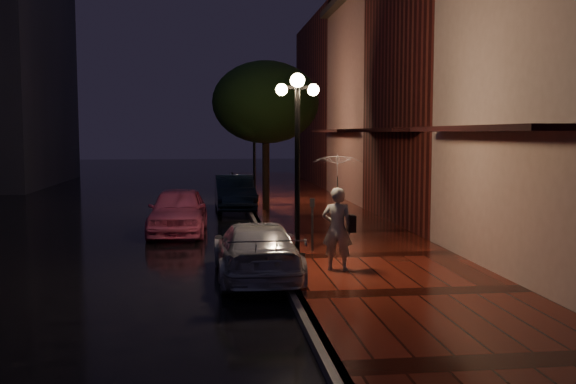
# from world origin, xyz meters

# --- Properties ---
(ground) EXTENTS (120.00, 120.00, 0.00)m
(ground) POSITION_xyz_m (0.00, 0.00, 0.00)
(ground) COLOR black
(ground) RESTS_ON ground
(sidewalk) EXTENTS (4.50, 60.00, 0.15)m
(sidewalk) POSITION_xyz_m (2.25, 0.00, 0.07)
(sidewalk) COLOR #41140B
(sidewalk) RESTS_ON ground
(curb) EXTENTS (0.25, 60.00, 0.15)m
(curb) POSITION_xyz_m (0.00, 0.00, 0.07)
(curb) COLOR #595451
(curb) RESTS_ON ground
(storefront_mid) EXTENTS (5.00, 8.00, 11.00)m
(storefront_mid) POSITION_xyz_m (7.00, 2.00, 5.50)
(storefront_mid) COLOR #511914
(storefront_mid) RESTS_ON ground
(storefront_far) EXTENTS (5.00, 8.00, 9.00)m
(storefront_far) POSITION_xyz_m (7.00, 10.00, 4.50)
(storefront_far) COLOR #8C5951
(storefront_far) RESTS_ON ground
(storefront_extra) EXTENTS (5.00, 12.00, 10.00)m
(storefront_extra) POSITION_xyz_m (7.00, 20.00, 5.00)
(storefront_extra) COLOR #511914
(storefront_extra) RESTS_ON ground
(streetlamp_near) EXTENTS (0.96, 0.36, 4.31)m
(streetlamp_near) POSITION_xyz_m (0.35, -5.00, 2.60)
(streetlamp_near) COLOR black
(streetlamp_near) RESTS_ON sidewalk
(streetlamp_far) EXTENTS (0.96, 0.36, 4.31)m
(streetlamp_far) POSITION_xyz_m (0.35, 9.00, 2.60)
(streetlamp_far) COLOR black
(streetlamp_far) RESTS_ON sidewalk
(street_tree) EXTENTS (4.16, 4.16, 5.80)m
(street_tree) POSITION_xyz_m (0.61, 5.99, 4.24)
(street_tree) COLOR black
(street_tree) RESTS_ON sidewalk
(pink_car) EXTENTS (1.85, 4.33, 1.46)m
(pink_car) POSITION_xyz_m (-2.58, 1.17, 0.73)
(pink_car) COLOR #DC5A8A
(pink_car) RESTS_ON ground
(navy_car) EXTENTS (1.62, 4.38, 1.43)m
(navy_car) POSITION_xyz_m (-0.60, 7.10, 0.72)
(navy_car) COLOR black
(navy_car) RESTS_ON ground
(silver_car) EXTENTS (1.85, 4.33, 1.25)m
(silver_car) POSITION_xyz_m (-0.60, -5.40, 0.62)
(silver_car) COLOR #A5A5AD
(silver_car) RESTS_ON ground
(woman_with_umbrella) EXTENTS (1.06, 1.09, 2.56)m
(woman_with_umbrella) POSITION_xyz_m (1.17, -5.43, 1.84)
(woman_with_umbrella) COLOR white
(woman_with_umbrella) RESTS_ON sidewalk
(parking_meter) EXTENTS (0.14, 0.12, 1.35)m
(parking_meter) POSITION_xyz_m (1.00, -3.06, 0.97)
(parking_meter) COLOR black
(parking_meter) RESTS_ON sidewalk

